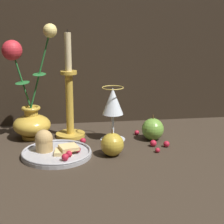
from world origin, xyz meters
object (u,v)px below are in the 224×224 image
plate_with_pastries (54,150)px  apple_beside_vase (153,129)px  wine_glass (113,104)px  apple_near_glass (112,144)px  vase (30,107)px  candlestick (70,102)px

plate_with_pastries → apple_beside_vase: bearing=17.1°
wine_glass → apple_near_glass: wine_glass is taller
vase → plate_with_pastries: (0.07, -0.16, -0.09)m
vase → wine_glass: (0.25, -0.05, 0.01)m
wine_glass → apple_near_glass: bearing=-98.9°
vase → apple_near_glass: 0.30m
candlestick → apple_near_glass: 0.23m
vase → candlestick: size_ratio=1.05×
apple_near_glass → wine_glass: bearing=81.1°
vase → apple_near_glass: size_ratio=4.62×
plate_with_pastries → apple_beside_vase: 0.32m
candlestick → apple_near_glass: bearing=-59.6°
candlestick → vase: bearing=-178.9°
apple_near_glass → vase: bearing=141.7°
wine_glass → apple_near_glass: 0.16m
wine_glass → candlestick: (-0.13, 0.05, -0.00)m
wine_glass → apple_beside_vase: 0.15m
candlestick → apple_beside_vase: candlestick is taller
plate_with_pastries → vase: bearing=114.5°
candlestick → plate_with_pastries: bearing=-107.0°
wine_glass → candlestick: 0.14m
apple_beside_vase → apple_near_glass: apple_beside_vase is taller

